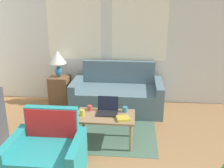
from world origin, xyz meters
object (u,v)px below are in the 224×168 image
at_px(couch, 117,95).
at_px(armchair, 47,157).
at_px(cup_yellow, 125,109).
at_px(laptop, 107,110).
at_px(cup_white, 82,113).
at_px(cup_navy, 90,108).
at_px(book_red, 123,118).
at_px(table_lamp, 58,59).
at_px(coffee_table, 105,119).

height_order(couch, armchair, couch).
bearing_deg(cup_yellow, couch, 100.30).
height_order(laptop, cup_white, laptop).
distance_m(armchair, cup_white, 0.90).
bearing_deg(cup_navy, couch, 73.26).
distance_m(laptop, cup_navy, 0.29).
bearing_deg(book_red, laptop, 140.21).
bearing_deg(couch, table_lamp, 172.23).
bearing_deg(laptop, coffee_table, -102.23).
bearing_deg(coffee_table, table_lamp, 127.85).
bearing_deg(laptop, armchair, -123.96).
bearing_deg(cup_navy, cup_white, -112.07).
bearing_deg(cup_navy, book_red, -26.54).
relative_size(cup_navy, book_red, 0.36).
distance_m(table_lamp, cup_white, 1.76).
distance_m(laptop, cup_yellow, 0.27).
bearing_deg(armchair, table_lamp, 102.54).
height_order(couch, cup_navy, couch).
height_order(table_lamp, cup_yellow, table_lamp).
relative_size(coffee_table, cup_white, 9.78).
relative_size(armchair, book_red, 3.96).
height_order(laptop, book_red, laptop).
relative_size(table_lamp, book_red, 2.38).
height_order(coffee_table, book_red, book_red).
relative_size(couch, laptop, 5.48).
xyz_separation_m(table_lamp, cup_navy, (0.87, -1.31, -0.45)).
bearing_deg(cup_white, couch, 72.48).
distance_m(armchair, coffee_table, 1.07).
relative_size(laptop, cup_navy, 3.91).
relative_size(armchair, cup_navy, 10.90).
bearing_deg(laptop, book_red, -39.79).
height_order(coffee_table, laptop, laptop).
bearing_deg(book_red, couch, 97.75).
bearing_deg(book_red, coffee_table, 156.71).
bearing_deg(armchair, couch, 72.01).
height_order(couch, cup_yellow, couch).
distance_m(coffee_table, book_red, 0.31).
distance_m(laptop, book_red, 0.33).
distance_m(table_lamp, cup_yellow, 1.99).
bearing_deg(coffee_table, armchair, -125.86).
distance_m(table_lamp, coffee_table, 1.94).
relative_size(table_lamp, laptop, 1.68).
bearing_deg(couch, armchair, -107.99).
xyz_separation_m(armchair, book_red, (0.89, 0.74, 0.21)).
relative_size(cup_yellow, cup_white, 0.90).
bearing_deg(laptop, cup_yellow, 13.14).
distance_m(armchair, cup_yellow, 1.38).
bearing_deg(table_lamp, cup_yellow, -42.57).
xyz_separation_m(cup_yellow, book_red, (-0.02, -0.27, -0.02)).
relative_size(couch, cup_white, 19.30).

